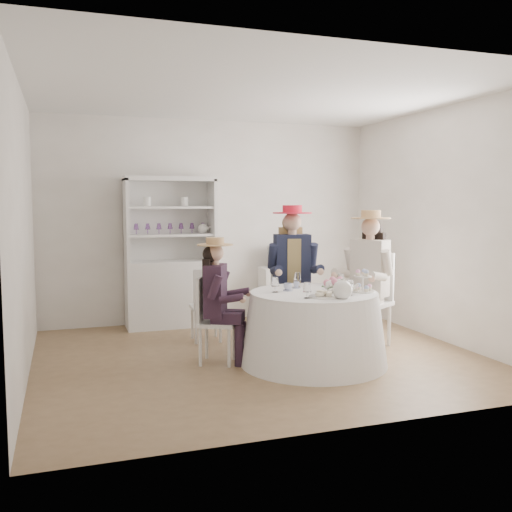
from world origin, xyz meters
name	(u,v)px	position (x,y,z in m)	size (l,w,h in m)	color
ground	(259,357)	(0.00, 0.00, 0.00)	(4.50, 4.50, 0.00)	brown
ceiling	(259,93)	(0.00, 0.00, 2.70)	(4.50, 4.50, 0.00)	white
wall_back	(211,221)	(0.00, 2.00, 1.35)	(4.50, 4.50, 0.00)	silver
wall_front	(353,240)	(0.00, -2.00, 1.35)	(4.50, 4.50, 0.00)	silver
wall_left	(23,231)	(-2.25, 0.00, 1.35)	(4.50, 4.50, 0.00)	silver
wall_right	(444,225)	(2.25, 0.00, 1.35)	(4.50, 4.50, 0.00)	silver
tea_table	(314,328)	(0.43, -0.41, 0.36)	(1.46, 1.46, 0.73)	white
hutch	(171,274)	(-0.60, 1.77, 0.69)	(1.25, 0.71, 1.93)	silver
side_table	(278,293)	(0.88, 1.75, 0.36)	(0.46, 0.46, 0.72)	silver
hatbox	(278,257)	(0.88, 1.75, 0.86)	(0.30, 0.30, 0.30)	black
guest_left	(218,293)	(-0.47, -0.09, 0.71)	(0.54, 0.49, 1.26)	silver
guest_mid	(292,265)	(0.59, 0.53, 0.89)	(0.59, 0.62, 1.58)	silver
guest_right	(369,270)	(1.29, 0.01, 0.86)	(0.65, 0.60, 1.52)	silver
spare_chair	(207,303)	(-0.36, 0.80, 0.46)	(0.38, 0.38, 0.85)	silver
teacup_a	(288,287)	(0.21, -0.27, 0.76)	(0.09, 0.09, 0.07)	white
teacup_b	(296,285)	(0.36, -0.14, 0.75)	(0.06, 0.06, 0.06)	white
teacup_c	(335,286)	(0.72, -0.29, 0.76)	(0.08, 0.08, 0.06)	white
flower_bowl	(335,289)	(0.64, -0.47, 0.75)	(0.23, 0.23, 0.06)	white
flower_arrangement	(335,283)	(0.63, -0.49, 0.82)	(0.19, 0.19, 0.07)	pink
table_teapot	(343,290)	(0.52, -0.85, 0.81)	(0.26, 0.18, 0.19)	white
sandwich_plate	(324,296)	(0.39, -0.73, 0.74)	(0.28, 0.28, 0.06)	white
cupcake_stand	(363,284)	(0.89, -0.56, 0.81)	(0.23, 0.23, 0.22)	white
stemware_set	(314,284)	(0.43, -0.41, 0.80)	(0.81, 0.78, 0.15)	white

